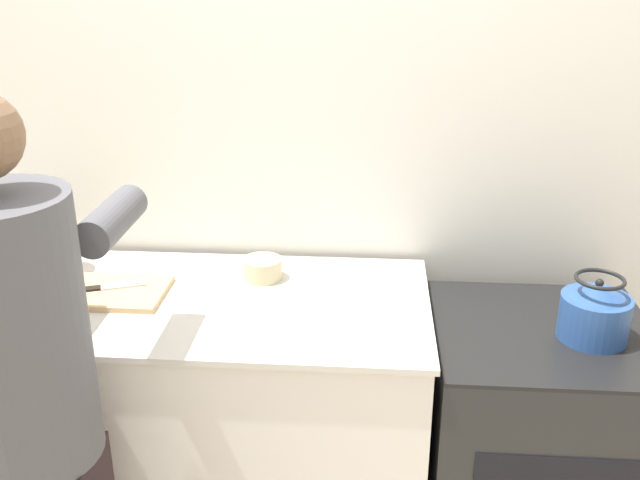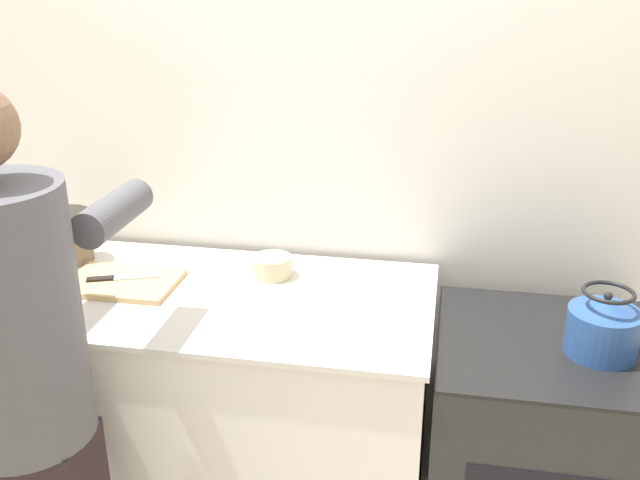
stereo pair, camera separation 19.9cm
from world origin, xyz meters
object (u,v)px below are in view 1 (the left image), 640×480
object	(u,v)px
oven	(529,451)
bowl_prep	(262,269)
kettle	(595,313)
knife	(108,287)
person	(29,409)
cutting_board	(110,292)
canister_jar	(46,247)

from	to	relation	value
oven	bowl_prep	xyz separation A→B (m)	(-0.88, 0.19, 0.52)
kettle	oven	bearing A→B (deg)	161.76
knife	kettle	bearing A→B (deg)	-23.76
person	cutting_board	size ratio (longest dim) A/B	4.79
bowl_prep	knife	bearing A→B (deg)	-162.62
canister_jar	knife	bearing A→B (deg)	-29.71
oven	canister_jar	bearing A→B (deg)	173.15
knife	bowl_prep	xyz separation A→B (m)	(0.47, 0.15, 0.01)
person	bowl_prep	bearing A→B (deg)	57.89
person	bowl_prep	distance (m)	0.87
oven	cutting_board	bearing A→B (deg)	178.39
oven	person	size ratio (longest dim) A/B	0.53
kettle	bowl_prep	size ratio (longest dim) A/B	1.54
canister_jar	person	bearing A→B (deg)	-70.06
bowl_prep	canister_jar	size ratio (longest dim) A/B	0.72
cutting_board	bowl_prep	bearing A→B (deg)	18.85
kettle	canister_jar	bearing A→B (deg)	172.32
knife	cutting_board	bearing A→B (deg)	-68.57
oven	bowl_prep	distance (m)	1.04
bowl_prep	canister_jar	xyz separation A→B (m)	(-0.72, -0.00, 0.06)
oven	knife	world-z (taller)	knife
canister_jar	cutting_board	bearing A→B (deg)	-30.53
cutting_board	kettle	xyz separation A→B (m)	(1.46, -0.08, 0.03)
kettle	bowl_prep	distance (m)	1.03
cutting_board	canister_jar	size ratio (longest dim) A/B	1.95
kettle	canister_jar	world-z (taller)	canister_jar
cutting_board	kettle	size ratio (longest dim) A/B	1.75
person	cutting_board	bearing A→B (deg)	90.17
knife	canister_jar	size ratio (longest dim) A/B	1.24
cutting_board	bowl_prep	xyz separation A→B (m)	(0.46, 0.16, 0.03)
kettle	person	bearing A→B (deg)	-161.23
oven	kettle	world-z (taller)	kettle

